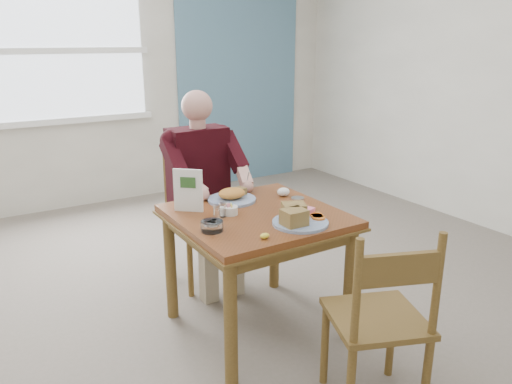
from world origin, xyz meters
TOP-DOWN VIEW (x-y plane):
  - floor at (0.00, 0.00)m, footprint 6.00×6.00m
  - wall_back at (0.00, 3.00)m, footprint 5.50×0.00m
  - accent_panel at (1.60, 2.98)m, footprint 1.60×0.02m
  - lemon_wedge at (-0.17, -0.35)m, footprint 0.06×0.05m
  - napkin at (0.32, 0.19)m, footprint 0.10×0.09m
  - metal_dish at (0.35, 0.08)m, footprint 0.11×0.11m
  - window at (-0.40, 2.97)m, footprint 1.72×0.04m
  - table at (0.00, 0.00)m, footprint 0.92×0.92m
  - chair_far at (0.00, 0.80)m, footprint 0.42×0.42m
  - chair_near at (0.11, -0.90)m, footprint 0.54×0.54m
  - diner at (0.00, 0.71)m, footprint 0.53×0.56m
  - near_plate at (0.09, -0.27)m, footprint 0.35×0.35m
  - far_plate at (-0.01, 0.27)m, footprint 0.36×0.36m
  - caddy at (-0.14, 0.06)m, footprint 0.11×0.11m
  - shakers at (-0.22, 0.03)m, footprint 0.09×0.06m
  - creamer at (-0.35, -0.12)m, footprint 0.12×0.12m
  - menu at (-0.32, 0.23)m, footprint 0.14×0.12m

SIDE VIEW (x-z plane):
  - floor at x=0.00m, z-range 0.00..0.00m
  - chair_far at x=0.00m, z-range 0.00..0.95m
  - chair_near at x=0.11m, z-range 0.00..0.95m
  - table at x=0.00m, z-range 0.26..1.01m
  - metal_dish at x=0.35m, z-range 0.75..0.76m
  - lemon_wedge at x=-0.17m, z-range 0.75..0.78m
  - caddy at x=-0.14m, z-range 0.74..0.81m
  - napkin at x=0.32m, z-range 0.75..0.80m
  - creamer at x=-0.35m, z-range 0.75..0.81m
  - far_plate at x=-0.01m, z-range 0.74..0.82m
  - near_plate at x=0.09m, z-range 0.74..0.84m
  - shakers at x=-0.22m, z-range 0.75..0.84m
  - diner at x=0.00m, z-range 0.12..1.50m
  - menu at x=-0.32m, z-range 0.75..1.00m
  - accent_panel at x=1.60m, z-range 0.00..2.80m
  - wall_back at x=0.00m, z-range -1.35..4.15m
  - window at x=-0.40m, z-range 0.89..2.31m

